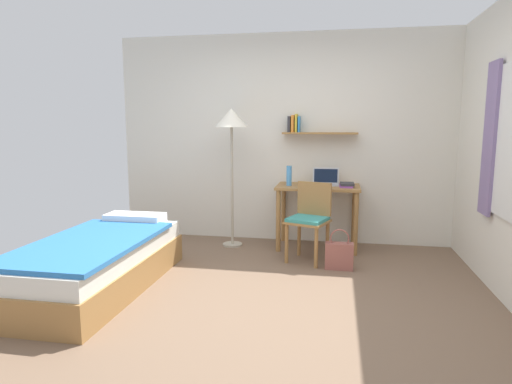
% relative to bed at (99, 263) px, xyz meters
% --- Properties ---
extents(ground_plane, '(5.28, 5.28, 0.00)m').
position_rel_bed_xyz_m(ground_plane, '(1.51, 0.01, -0.24)').
color(ground_plane, brown).
extents(wall_back, '(4.40, 0.27, 2.60)m').
position_rel_bed_xyz_m(wall_back, '(1.51, 2.04, 1.06)').
color(wall_back, silver).
rests_on(wall_back, ground_plane).
extents(bed, '(0.89, 1.97, 0.54)m').
position_rel_bed_xyz_m(bed, '(0.00, 0.00, 0.00)').
color(bed, '#9E703D').
rests_on(bed, ground_plane).
extents(desk, '(0.98, 0.59, 0.76)m').
position_rel_bed_xyz_m(desk, '(1.89, 1.71, 0.38)').
color(desk, '#9E703D').
rests_on(desk, ground_plane).
extents(desk_chair, '(0.52, 0.51, 0.86)m').
position_rel_bed_xyz_m(desk_chair, '(1.83, 1.19, 0.25)').
color(desk_chair, '#9E703D').
rests_on(desk_chair, ground_plane).
extents(standing_lamp, '(0.39, 0.39, 1.67)m').
position_rel_bed_xyz_m(standing_lamp, '(0.86, 1.62, 1.23)').
color(standing_lamp, '#B2A893').
rests_on(standing_lamp, ground_plane).
extents(laptop, '(0.32, 0.21, 0.20)m').
position_rel_bed_xyz_m(laptop, '(1.98, 1.80, 0.57)').
color(laptop, '#B7BABF').
rests_on(laptop, desk).
extents(water_bottle, '(0.06, 0.06, 0.24)m').
position_rel_bed_xyz_m(water_bottle, '(1.55, 1.65, 0.64)').
color(water_bottle, '#4C99DB').
rests_on(water_bottle, desk).
extents(book_stack, '(0.17, 0.23, 0.05)m').
position_rel_bed_xyz_m(book_stack, '(2.23, 1.66, 0.55)').
color(book_stack, purple).
rests_on(book_stack, desk).
extents(handbag, '(0.29, 0.12, 0.43)m').
position_rel_bed_xyz_m(handbag, '(2.16, 0.94, -0.09)').
color(handbag, '#99564C').
rests_on(handbag, ground_plane).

